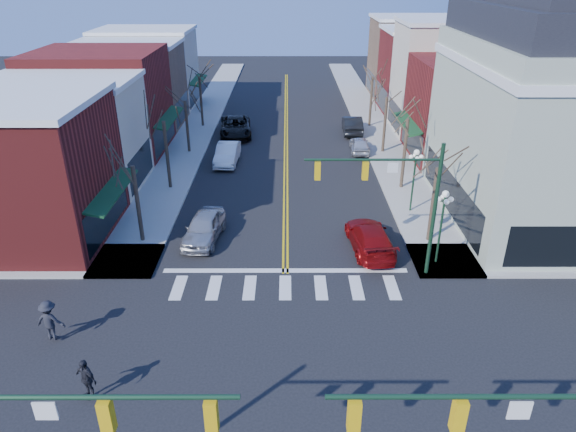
{
  "coord_description": "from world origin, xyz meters",
  "views": [
    {
      "loc": [
        0.1,
        -15.49,
        14.64
      ],
      "look_at": [
        0.14,
        8.72,
        2.8
      ],
      "focal_mm": 32.0,
      "sensor_mm": 36.0,
      "label": 1
    }
  ],
  "objects_px": {
    "lamppost_corner": "(443,215)",
    "pedestrian_dark_b": "(50,320)",
    "lamppost_midblock": "(415,170)",
    "pedestrian_dark_a": "(86,378)",
    "car_right_near": "(370,238)",
    "car_right_mid": "(360,145)",
    "car_left_near": "(204,227)",
    "car_left_mid": "(227,154)",
    "car_right_far": "(352,125)",
    "car_left_far": "(236,127)",
    "victorian_corner": "(563,115)"
  },
  "relations": [
    {
      "from": "lamppost_corner",
      "to": "pedestrian_dark_b",
      "type": "xyz_separation_m",
      "value": [
        -18.2,
        -6.36,
        -1.87
      ]
    },
    {
      "from": "lamppost_midblock",
      "to": "pedestrian_dark_a",
      "type": "bearing_deg",
      "value": -133.75
    },
    {
      "from": "lamppost_corner",
      "to": "car_right_near",
      "type": "relative_size",
      "value": 0.82
    },
    {
      "from": "lamppost_corner",
      "to": "car_right_mid",
      "type": "relative_size",
      "value": 1.1
    },
    {
      "from": "lamppost_midblock",
      "to": "car_left_near",
      "type": "relative_size",
      "value": 0.93
    },
    {
      "from": "pedestrian_dark_b",
      "to": "lamppost_midblock",
      "type": "bearing_deg",
      "value": -139.19
    },
    {
      "from": "car_right_mid",
      "to": "car_left_mid",
      "type": "bearing_deg",
      "value": 15.81
    },
    {
      "from": "lamppost_corner",
      "to": "car_right_mid",
      "type": "xyz_separation_m",
      "value": [
        -1.8,
        18.65,
        -2.29
      ]
    },
    {
      "from": "car_left_near",
      "to": "car_left_mid",
      "type": "distance_m",
      "value": 13.15
    },
    {
      "from": "pedestrian_dark_b",
      "to": "car_right_far",
      "type": "bearing_deg",
      "value": -112.53
    },
    {
      "from": "car_left_near",
      "to": "pedestrian_dark_b",
      "type": "xyz_separation_m",
      "value": [
        -5.2,
        -9.15,
        0.29
      ]
    },
    {
      "from": "lamppost_corner",
      "to": "car_right_near",
      "type": "height_order",
      "value": "lamppost_corner"
    },
    {
      "from": "car_right_mid",
      "to": "lamppost_midblock",
      "type": "bearing_deg",
      "value": 100.65
    },
    {
      "from": "car_left_near",
      "to": "pedestrian_dark_b",
      "type": "relative_size",
      "value": 2.49
    },
    {
      "from": "car_left_mid",
      "to": "car_right_near",
      "type": "bearing_deg",
      "value": -53.94
    },
    {
      "from": "car_left_near",
      "to": "car_left_mid",
      "type": "relative_size",
      "value": 0.97
    },
    {
      "from": "lamppost_corner",
      "to": "pedestrian_dark_b",
      "type": "distance_m",
      "value": 19.37
    },
    {
      "from": "lamppost_corner",
      "to": "pedestrian_dark_a",
      "type": "relative_size",
      "value": 2.53
    },
    {
      "from": "lamppost_corner",
      "to": "car_right_far",
      "type": "distance_m",
      "value": 24.52
    },
    {
      "from": "car_left_far",
      "to": "pedestrian_dark_a",
      "type": "height_order",
      "value": "pedestrian_dark_a"
    },
    {
      "from": "lamppost_corner",
      "to": "car_left_far",
      "type": "height_order",
      "value": "lamppost_corner"
    },
    {
      "from": "victorian_corner",
      "to": "lamppost_midblock",
      "type": "bearing_deg",
      "value": 176.55
    },
    {
      "from": "pedestrian_dark_b",
      "to": "victorian_corner",
      "type": "bearing_deg",
      "value": -149.43
    },
    {
      "from": "lamppost_midblock",
      "to": "pedestrian_dark_b",
      "type": "distance_m",
      "value": 22.36
    },
    {
      "from": "car_right_near",
      "to": "lamppost_midblock",
      "type": "bearing_deg",
      "value": -129.49
    },
    {
      "from": "car_left_far",
      "to": "pedestrian_dark_b",
      "type": "distance_m",
      "value": 30.36
    },
    {
      "from": "victorian_corner",
      "to": "car_right_mid",
      "type": "height_order",
      "value": "victorian_corner"
    },
    {
      "from": "car_left_far",
      "to": "pedestrian_dark_b",
      "type": "height_order",
      "value": "pedestrian_dark_b"
    },
    {
      "from": "lamppost_midblock",
      "to": "pedestrian_dark_a",
      "type": "distance_m",
      "value": 22.5
    },
    {
      "from": "victorian_corner",
      "to": "car_right_far",
      "type": "relative_size",
      "value": 2.86
    },
    {
      "from": "car_left_near",
      "to": "car_left_far",
      "type": "relative_size",
      "value": 0.76
    },
    {
      "from": "lamppost_corner",
      "to": "lamppost_midblock",
      "type": "bearing_deg",
      "value": 90.0
    },
    {
      "from": "lamppost_corner",
      "to": "car_left_mid",
      "type": "height_order",
      "value": "lamppost_corner"
    },
    {
      "from": "car_left_mid",
      "to": "car_right_mid",
      "type": "distance_m",
      "value": 11.52
    },
    {
      "from": "car_right_mid",
      "to": "pedestrian_dark_a",
      "type": "bearing_deg",
      "value": 66.43
    },
    {
      "from": "car_right_mid",
      "to": "pedestrian_dark_b",
      "type": "bearing_deg",
      "value": 58.98
    },
    {
      "from": "victorian_corner",
      "to": "car_right_near",
      "type": "bearing_deg",
      "value": -159.28
    },
    {
      "from": "pedestrian_dark_a",
      "to": "pedestrian_dark_b",
      "type": "bearing_deg",
      "value": 159.05
    },
    {
      "from": "pedestrian_dark_a",
      "to": "car_right_mid",
      "type": "bearing_deg",
      "value": 94.2
    },
    {
      "from": "car_right_mid",
      "to": "pedestrian_dark_b",
      "type": "distance_m",
      "value": 29.91
    },
    {
      "from": "car_right_far",
      "to": "pedestrian_dark_a",
      "type": "bearing_deg",
      "value": 69.85
    },
    {
      "from": "victorian_corner",
      "to": "lamppost_midblock",
      "type": "distance_m",
      "value": 9.1
    },
    {
      "from": "car_left_near",
      "to": "car_right_mid",
      "type": "distance_m",
      "value": 19.42
    },
    {
      "from": "victorian_corner",
      "to": "car_left_mid",
      "type": "height_order",
      "value": "victorian_corner"
    },
    {
      "from": "victorian_corner",
      "to": "lamppost_midblock",
      "type": "xyz_separation_m",
      "value": [
        -8.3,
        0.5,
        -3.7
      ]
    },
    {
      "from": "car_left_far",
      "to": "car_right_mid",
      "type": "relative_size",
      "value": 1.56
    },
    {
      "from": "lamppost_corner",
      "to": "car_left_mid",
      "type": "xyz_separation_m",
      "value": [
        -13.0,
        15.95,
        -2.17
      ]
    },
    {
      "from": "pedestrian_dark_b",
      "to": "lamppost_corner",
      "type": "bearing_deg",
      "value": -155.17
    },
    {
      "from": "car_right_mid",
      "to": "pedestrian_dark_b",
      "type": "xyz_separation_m",
      "value": [
        -16.4,
        -25.01,
        0.42
      ]
    },
    {
      "from": "pedestrian_dark_a",
      "to": "victorian_corner",
      "type": "bearing_deg",
      "value": 63.39
    }
  ]
}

